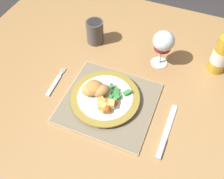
{
  "coord_description": "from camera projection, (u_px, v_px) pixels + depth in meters",
  "views": [
    {
      "loc": [
        0.23,
        -0.58,
        1.46
      ],
      "look_at": [
        0.04,
        -0.1,
        0.78
      ],
      "focal_mm": 40.0,
      "sensor_mm": 36.0,
      "label": 1
    }
  ],
  "objects": [
    {
      "name": "ground_plane",
      "position": [
        112.0,
        153.0,
        1.53
      ],
      "size": [
        6.0,
        6.0,
        0.0
      ],
      "primitive_type": "plane",
      "color": "#383333"
    },
    {
      "name": "dining_table",
      "position": [
        113.0,
        88.0,
        1.02
      ],
      "size": [
        1.23,
        1.03,
        0.74
      ],
      "color": "#AD7F4C",
      "rests_on": "ground"
    },
    {
      "name": "placemat",
      "position": [
        109.0,
        102.0,
        0.86
      ],
      "size": [
        0.31,
        0.29,
        0.01
      ],
      "color": "tan",
      "rests_on": "dining_table"
    },
    {
      "name": "dinner_plate",
      "position": [
        105.0,
        98.0,
        0.86
      ],
      "size": [
        0.24,
        0.24,
        0.02
      ],
      "color": "white",
      "rests_on": "placemat"
    },
    {
      "name": "breaded_croquettes",
      "position": [
        95.0,
        89.0,
        0.84
      ],
      "size": [
        0.11,
        0.08,
        0.05
      ],
      "color": "tan",
      "rests_on": "dinner_plate"
    },
    {
      "name": "green_beans_pile",
      "position": [
        116.0,
        94.0,
        0.85
      ],
      "size": [
        0.1,
        0.07,
        0.02
      ],
      "color": "green",
      "rests_on": "dinner_plate"
    },
    {
      "name": "glazed_carrots",
      "position": [
        107.0,
        105.0,
        0.82
      ],
      "size": [
        0.06,
        0.06,
        0.02
      ],
      "color": "orange",
      "rests_on": "dinner_plate"
    },
    {
      "name": "fork",
      "position": [
        55.0,
        84.0,
        0.92
      ],
      "size": [
        0.02,
        0.14,
        0.01
      ],
      "color": "silver",
      "rests_on": "dining_table"
    },
    {
      "name": "table_knife",
      "position": [
        165.0,
        135.0,
        0.79
      ],
      "size": [
        0.02,
        0.21,
        0.01
      ],
      "color": "silver",
      "rests_on": "dining_table"
    },
    {
      "name": "wine_glass",
      "position": [
        163.0,
        42.0,
        0.9
      ],
      "size": [
        0.08,
        0.08,
        0.15
      ],
      "color": "silver",
      "rests_on": "dining_table"
    },
    {
      "name": "bottle",
      "position": [
        223.0,
        51.0,
        0.89
      ],
      "size": [
        0.07,
        0.07,
        0.24
      ],
      "color": "gold",
      "rests_on": "dining_table"
    },
    {
      "name": "roast_potatoes",
      "position": [
        104.0,
        104.0,
        0.82
      ],
      "size": [
        0.06,
        0.05,
        0.03
      ],
      "color": "#DBB256",
      "rests_on": "dinner_plate"
    },
    {
      "name": "drinking_cup",
      "position": [
        95.0,
        31.0,
        1.02
      ],
      "size": [
        0.07,
        0.07,
        0.1
      ],
      "color": "#4C4747",
      "rests_on": "dining_table"
    }
  ]
}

